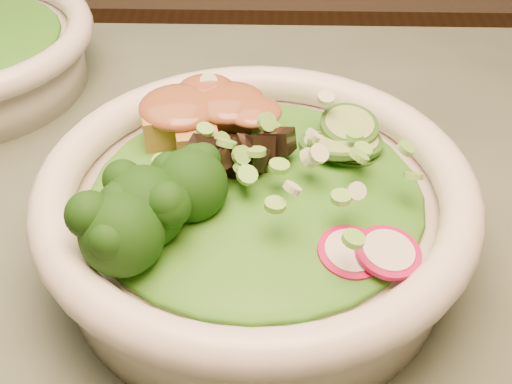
{
  "coord_description": "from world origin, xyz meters",
  "views": [
    {
      "loc": [
        0.13,
        -0.36,
        1.13
      ],
      "look_at": [
        0.12,
        0.02,
        0.82
      ],
      "focal_mm": 50.0,
      "sensor_mm": 36.0,
      "label": 1
    }
  ],
  "objects": [
    {
      "name": "salad_bowl",
      "position": [
        0.12,
        0.02,
        0.79
      ],
      "size": [
        0.31,
        0.31,
        0.08
      ],
      "rotation": [
        0.0,
        0.0,
        0.43
      ],
      "color": "silver",
      "rests_on": "dining_table"
    },
    {
      "name": "lettuce_bed",
      "position": [
        0.12,
        0.02,
        0.82
      ],
      "size": [
        0.23,
        0.23,
        0.03
      ],
      "primitive_type": "ellipsoid",
      "color": "#1C6A16",
      "rests_on": "salad_bowl"
    },
    {
      "name": "peanut_sauce",
      "position": [
        0.08,
        0.08,
        0.85
      ],
      "size": [
        0.08,
        0.06,
        0.02
      ],
      "primitive_type": "ellipsoid",
      "color": "brown",
      "rests_on": "tofu_cubes"
    },
    {
      "name": "tofu_cubes",
      "position": [
        0.08,
        0.08,
        0.83
      ],
      "size": [
        0.12,
        0.1,
        0.04
      ],
      "primitive_type": null,
      "rotation": [
        0.0,
        0.0,
        0.43
      ],
      "color": "#AB6D39",
      "rests_on": "salad_bowl"
    },
    {
      "name": "mushroom_heap",
      "position": [
        0.11,
        0.03,
        0.83
      ],
      "size": [
        0.11,
        0.11,
        0.05
      ],
      "primitive_type": null,
      "rotation": [
        0.0,
        0.0,
        0.43
      ],
      "color": "black",
      "rests_on": "salad_bowl"
    },
    {
      "name": "broccoli_florets",
      "position": [
        0.06,
        -0.02,
        0.84
      ],
      "size": [
        0.12,
        0.11,
        0.05
      ],
      "primitive_type": null,
      "rotation": [
        0.0,
        0.0,
        0.43
      ],
      "color": "black",
      "rests_on": "salad_bowl"
    },
    {
      "name": "dining_table",
      "position": [
        0.0,
        0.0,
        0.64
      ],
      "size": [
        1.2,
        0.8,
        0.75
      ],
      "color": "black",
      "rests_on": "ground"
    },
    {
      "name": "radish_slices",
      "position": [
        0.17,
        -0.04,
        0.82
      ],
      "size": [
        0.13,
        0.09,
        0.02
      ],
      "primitive_type": null,
      "rotation": [
        0.0,
        0.0,
        0.43
      ],
      "color": "#A80C41",
      "rests_on": "salad_bowl"
    },
    {
      "name": "cucumber_slices",
      "position": [
        0.18,
        0.06,
        0.83
      ],
      "size": [
        0.11,
        0.11,
        0.04
      ],
      "primitive_type": null,
      "rotation": [
        0.0,
        0.0,
        0.43
      ],
      "color": "#97B966",
      "rests_on": "salad_bowl"
    },
    {
      "name": "scallion_garnish",
      "position": [
        0.12,
        0.02,
        0.85
      ],
      "size": [
        0.22,
        0.22,
        0.03
      ],
      "primitive_type": null,
      "color": "#70BE43",
      "rests_on": "salad_bowl"
    }
  ]
}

